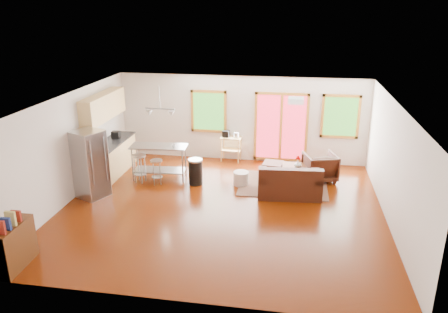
% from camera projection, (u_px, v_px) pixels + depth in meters
% --- Properties ---
extents(floor, '(7.50, 7.00, 0.02)m').
position_uv_depth(floor, '(222.00, 209.00, 10.38)').
color(floor, '#3E1200').
rests_on(floor, ground).
extents(ceiling, '(7.50, 7.00, 0.02)m').
position_uv_depth(ceiling, '(222.00, 100.00, 9.51)').
color(ceiling, silver).
rests_on(ceiling, ground).
extents(back_wall, '(7.50, 0.02, 2.60)m').
position_uv_depth(back_wall, '(241.00, 119.00, 13.21)').
color(back_wall, beige).
rests_on(back_wall, ground).
extents(left_wall, '(0.02, 7.00, 2.60)m').
position_uv_depth(left_wall, '(69.00, 148.00, 10.53)').
color(left_wall, beige).
rests_on(left_wall, ground).
extents(right_wall, '(0.02, 7.00, 2.60)m').
position_uv_depth(right_wall, '(394.00, 166.00, 9.36)').
color(right_wall, beige).
rests_on(right_wall, ground).
extents(front_wall, '(7.50, 0.02, 2.60)m').
position_uv_depth(front_wall, '(183.00, 232.00, 6.68)').
color(front_wall, beige).
rests_on(front_wall, ground).
extents(window_left, '(1.10, 0.05, 1.30)m').
position_uv_depth(window_left, '(209.00, 111.00, 13.26)').
color(window_left, '#265319').
rests_on(window_left, back_wall).
extents(french_doors, '(1.60, 0.05, 2.10)m').
position_uv_depth(french_doors, '(281.00, 127.00, 13.05)').
color(french_doors, '#AB1E30').
rests_on(french_doors, back_wall).
extents(window_right, '(1.10, 0.05, 1.30)m').
position_uv_depth(window_right, '(340.00, 117.00, 12.65)').
color(window_right, '#265319').
rests_on(window_right, back_wall).
extents(rug, '(2.33, 1.80, 0.02)m').
position_uv_depth(rug, '(283.00, 185.00, 11.68)').
color(rug, '#4C5B3A').
rests_on(rug, floor).
extents(loveseat, '(1.63, 1.01, 0.83)m').
position_uv_depth(loveseat, '(289.00, 184.00, 10.95)').
color(loveseat, black).
rests_on(loveseat, floor).
extents(coffee_table, '(1.08, 0.66, 0.42)m').
position_uv_depth(coffee_table, '(302.00, 168.00, 11.87)').
color(coffee_table, '#3E1E0A').
rests_on(coffee_table, floor).
extents(armchair, '(1.01, 0.98, 0.84)m').
position_uv_depth(armchair, '(320.00, 166.00, 11.90)').
color(armchair, black).
rests_on(armchair, floor).
extents(ottoman, '(0.61, 0.61, 0.36)m').
position_uv_depth(ottoman, '(273.00, 169.00, 12.35)').
color(ottoman, black).
rests_on(ottoman, floor).
extents(pouf, '(0.52, 0.52, 0.36)m').
position_uv_depth(pouf, '(241.00, 178.00, 11.67)').
color(pouf, beige).
rests_on(pouf, floor).
extents(vase, '(0.22, 0.23, 0.33)m').
position_uv_depth(vase, '(298.00, 163.00, 11.77)').
color(vase, silver).
rests_on(vase, coffee_table).
extents(book, '(0.22, 0.09, 0.30)m').
position_uv_depth(book, '(308.00, 167.00, 11.46)').
color(book, maroon).
rests_on(book, coffee_table).
extents(cabinets, '(0.64, 2.24, 2.30)m').
position_uv_depth(cabinets, '(109.00, 142.00, 12.20)').
color(cabinets, '#DDB268').
rests_on(cabinets, floor).
extents(refrigerator, '(0.89, 0.89, 1.70)m').
position_uv_depth(refrigerator, '(90.00, 164.00, 10.78)').
color(refrigerator, '#B7BABC').
rests_on(refrigerator, floor).
extents(island, '(1.56, 0.72, 0.96)m').
position_uv_depth(island, '(159.00, 156.00, 11.92)').
color(island, '#B7BABC').
rests_on(island, floor).
extents(cup, '(0.11, 0.09, 0.11)m').
position_uv_depth(cup, '(174.00, 146.00, 11.68)').
color(cup, silver).
rests_on(cup, island).
extents(bar_stool_a, '(0.42, 0.42, 0.78)m').
position_uv_depth(bar_stool_a, '(140.00, 162.00, 11.72)').
color(bar_stool_a, '#B7BABC').
rests_on(bar_stool_a, floor).
extents(bar_stool_b, '(0.41, 0.41, 0.68)m').
position_uv_depth(bar_stool_b, '(157.00, 166.00, 11.61)').
color(bar_stool_b, '#B7BABC').
rests_on(bar_stool_b, floor).
extents(trash_can, '(0.50, 0.50, 0.70)m').
position_uv_depth(trash_can, '(196.00, 172.00, 11.66)').
color(trash_can, black).
rests_on(trash_can, floor).
extents(kitchen_cart, '(0.66, 0.45, 0.96)m').
position_uv_depth(kitchen_cart, '(230.00, 140.00, 13.29)').
color(kitchen_cart, '#DDB268').
rests_on(kitchen_cart, floor).
extents(bookshelf, '(0.41, 0.97, 1.13)m').
position_uv_depth(bookshelf, '(13.00, 245.00, 7.94)').
color(bookshelf, '#3E1E0A').
rests_on(bookshelf, floor).
extents(ceiling_flush, '(0.35, 0.35, 0.12)m').
position_uv_depth(ceiling_flush, '(296.00, 101.00, 9.85)').
color(ceiling_flush, white).
rests_on(ceiling_flush, ceiling).
extents(pendant_light, '(0.80, 0.18, 0.79)m').
position_uv_depth(pendant_light, '(160.00, 113.00, 11.44)').
color(pendant_light, gray).
rests_on(pendant_light, ceiling).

